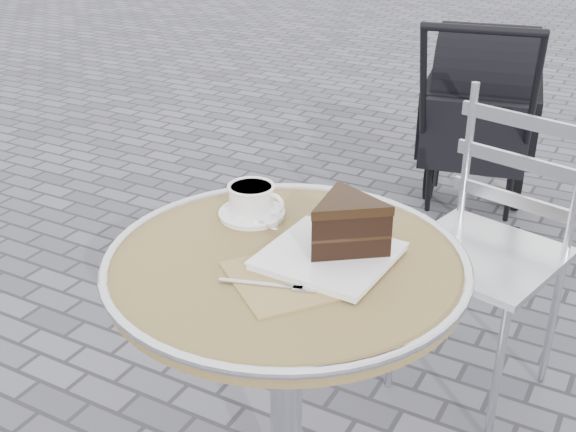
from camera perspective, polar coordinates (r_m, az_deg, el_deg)
The scene contains 5 objects.
cafe_table at distance 1.50m, azimuth -0.15°, elevation -8.89°, with size 0.72×0.72×0.74m.
cappuccino_set at distance 1.56m, azimuth -2.84°, elevation 1.04°, with size 0.16×0.14×0.07m.
cake_plate_set at distance 1.39m, azimuth 4.26°, elevation -1.27°, with size 0.31×0.37×0.13m.
bistro_chair at distance 2.11m, azimuth 16.57°, elevation 0.10°, with size 0.47×0.47×0.87m.
baby_stroller at distance 3.10m, azimuth 14.75°, elevation 6.66°, with size 0.59×0.99×0.97m.
Camera 1 is at (0.59, -1.07, 1.43)m, focal length 45.00 mm.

